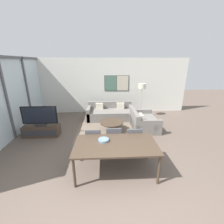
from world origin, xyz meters
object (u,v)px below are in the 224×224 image
object	(u,v)px
dining_table	(116,146)
dining_chair_left	(94,140)
sofa_main	(110,113)
dining_chair_right	(133,139)
floor_lamp	(142,89)
sofa_side	(142,122)
fruit_bowl	(104,140)
tv_console	(42,130)
coffee_table	(112,124)
dining_chair_centre	(114,138)
television	(39,116)

from	to	relation	value
dining_table	dining_chair_left	distance (m)	0.93
sofa_main	dining_chair_right	xyz separation A→B (m)	(0.55, -3.02, 0.24)
dining_chair_right	floor_lamp	bearing A→B (deg)	72.85
sofa_side	dining_table	world-z (taller)	dining_table
dining_chair_right	fruit_bowl	size ratio (longest dim) A/B	3.32
sofa_side	floor_lamp	world-z (taller)	floor_lamp
tv_console	dining_chair_right	world-z (taller)	dining_chair_right
dining_table	tv_console	bearing A→B (deg)	141.44
sofa_side	dining_chair_left	world-z (taller)	dining_chair_left
sofa_main	dining_chair_right	world-z (taller)	dining_chair_right
tv_console	floor_lamp	world-z (taller)	floor_lamp
coffee_table	tv_console	bearing A→B (deg)	-174.13
coffee_table	floor_lamp	world-z (taller)	floor_lamp
dining_chair_centre	tv_console	bearing A→B (deg)	153.55
dining_chair_left	sofa_main	bearing A→B (deg)	78.90
sofa_side	floor_lamp	bearing A→B (deg)	-10.27
floor_lamp	dining_table	bearing A→B (deg)	-111.89
sofa_main	dining_chair_left	bearing A→B (deg)	-101.10
floor_lamp	fruit_bowl	bearing A→B (deg)	-116.41
sofa_side	fruit_bowl	xyz separation A→B (m)	(-1.57, -2.35, 0.54)
dining_chair_right	fruit_bowl	xyz separation A→B (m)	(-0.85, -0.55, 0.30)
dining_chair_left	floor_lamp	world-z (taller)	floor_lamp
sofa_main	dining_chair_right	distance (m)	3.08
television	coffee_table	xyz separation A→B (m)	(2.59, 0.27, -0.48)
coffee_table	dining_table	size ratio (longest dim) A/B	0.47
dining_chair_centre	dining_table	bearing A→B (deg)	-90.00
floor_lamp	dining_chair_right	bearing A→B (deg)	-107.15
dining_table	dining_chair_centre	distance (m)	0.80
sofa_side	dining_chair_right	distance (m)	1.95
television	dining_table	size ratio (longest dim) A/B	0.64
television	dining_table	distance (m)	3.29
dining_chair_centre	dining_chair_right	world-z (taller)	same
dining_chair_right	dining_chair_centre	bearing A→B (deg)	172.88
dining_table	floor_lamp	world-z (taller)	floor_lamp
dining_chair_right	floor_lamp	size ratio (longest dim) A/B	0.53
dining_chair_right	television	bearing A→B (deg)	156.72
tv_console	dining_chair_left	world-z (taller)	dining_chair_left
tv_console	sofa_main	xyz separation A→B (m)	(2.59, 1.67, 0.06)
television	dining_chair_left	size ratio (longest dim) A/B	1.44
fruit_bowl	dining_chair_left	bearing A→B (deg)	117.21
fruit_bowl	floor_lamp	world-z (taller)	floor_lamp
television	dining_chair_right	world-z (taller)	television
floor_lamp	dining_chair_left	bearing A→B (deg)	-124.12
coffee_table	dining_chair_left	bearing A→B (deg)	-110.17
sofa_main	dining_chair_centre	xyz separation A→B (m)	(-0.02, -2.95, 0.24)
coffee_table	dining_table	world-z (taller)	dining_table
television	dining_chair_centre	distance (m)	2.88
television	dining_chair_left	distance (m)	2.43
dining_chair_centre	floor_lamp	distance (m)	3.50
fruit_bowl	floor_lamp	bearing A→B (deg)	63.59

